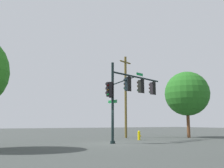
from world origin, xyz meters
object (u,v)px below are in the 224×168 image
Objects in this scene: signal_pole_assembly at (129,90)px; utility_pole at (126,95)px; fire_hydrant at (139,135)px; tree_mid at (187,94)px.

utility_pole is (2.82, 5.39, 0.25)m from signal_pole_assembly.
signal_pole_assembly is 7.99× the size of fire_hydrant.
fire_hydrant is (-0.78, -3.63, -4.08)m from utility_pole.
tree_mid is (8.84, 2.61, 0.40)m from signal_pole_assembly.
fire_hydrant is at bearing 40.82° from signal_pole_assembly.
tree_mid is at bearing 16.43° from signal_pole_assembly.
signal_pole_assembly is 0.95× the size of tree_mid.
utility_pole is at bearing 77.82° from fire_hydrant.
tree_mid reaches higher than fire_hydrant.
utility_pole is 1.23× the size of tree_mid.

